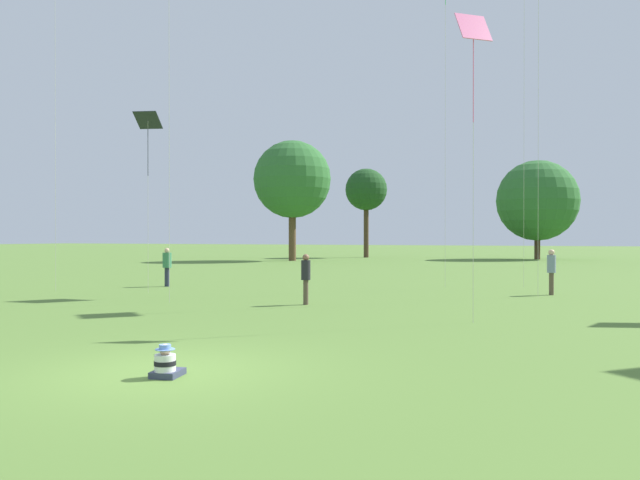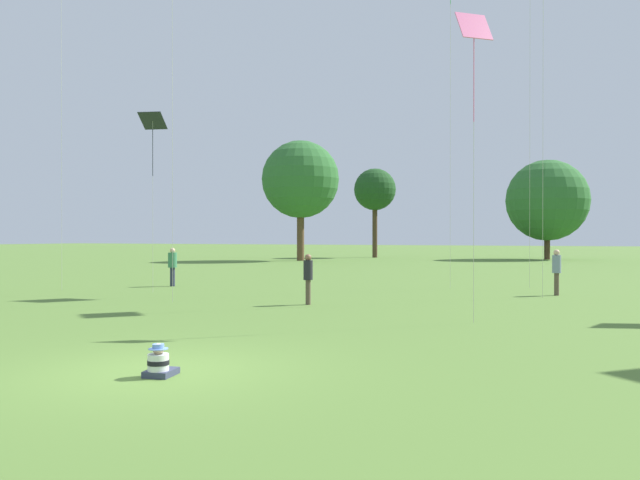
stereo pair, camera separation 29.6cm
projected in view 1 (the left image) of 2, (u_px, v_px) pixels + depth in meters
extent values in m
plane|color=#567A33|center=(164.00, 372.00, 10.15)|extent=(300.00, 300.00, 0.00)
cube|color=#383D56|center=(168.00, 373.00, 9.80)|extent=(0.50, 0.57, 0.10)
cylinder|color=white|center=(165.00, 363.00, 9.71)|extent=(0.38, 0.38, 0.26)
cylinder|color=black|center=(165.00, 363.00, 9.71)|extent=(0.40, 0.40, 0.07)
sphere|color=#DBAD89|center=(165.00, 350.00, 9.71)|extent=(0.18, 0.18, 0.18)
cylinder|color=#6B8ED1|center=(165.00, 349.00, 9.71)|extent=(0.31, 0.31, 0.01)
cylinder|color=#6B8ED1|center=(165.00, 347.00, 9.71)|extent=(0.18, 0.18, 0.08)
cylinder|color=brown|center=(306.00, 292.00, 20.13)|extent=(0.23, 0.23, 0.80)
cylinder|color=#232328|center=(306.00, 270.00, 20.12)|extent=(0.43, 0.43, 0.63)
sphere|color=brown|center=(306.00, 257.00, 20.12)|extent=(0.22, 0.22, 0.22)
cylinder|color=#282D42|center=(167.00, 277.00, 27.48)|extent=(0.30, 0.30, 0.83)
cylinder|color=#387A51|center=(167.00, 260.00, 27.48)|extent=(0.54, 0.54, 0.66)
sphere|color=#DBAD89|center=(167.00, 251.00, 27.48)|extent=(0.23, 0.23, 0.23)
cylinder|color=brown|center=(551.00, 284.00, 23.46)|extent=(0.20, 0.20, 0.84)
cylinder|color=gray|center=(551.00, 264.00, 23.46)|extent=(0.37, 0.37, 0.67)
sphere|color=#DBAD89|center=(551.00, 252.00, 23.45)|extent=(0.23, 0.23, 0.23)
cylinder|color=#BCB7A8|center=(445.00, 122.00, 26.76)|extent=(0.01, 0.01, 14.22)
cylinder|color=#BCB7A8|center=(538.00, 112.00, 22.55)|extent=(0.01, 0.01, 13.43)
cylinder|color=#BCB7A8|center=(524.00, 40.00, 26.98)|extent=(0.01, 0.01, 21.41)
cube|color=#1E2328|center=(148.00, 120.00, 24.45)|extent=(1.12, 1.02, 0.56)
cylinder|color=#1E2328|center=(148.00, 152.00, 24.46)|extent=(0.02, 0.02, 1.86)
cylinder|color=#BCB7A8|center=(148.00, 206.00, 24.47)|extent=(0.01, 0.01, 6.78)
cube|color=pink|center=(473.00, 27.00, 15.86)|extent=(0.93, 0.89, 0.77)
cylinder|color=pink|center=(473.00, 81.00, 15.86)|extent=(0.02, 0.02, 2.12)
cylinder|color=#BCB7A8|center=(473.00, 175.00, 15.88)|extent=(0.01, 0.01, 7.54)
cylinder|color=#BCB7A8|center=(169.00, 120.00, 20.73)|extent=(0.01, 0.01, 12.19)
cylinder|color=#BCB7A8|center=(55.00, 75.00, 25.21)|extent=(0.01, 0.01, 17.51)
cylinder|color=#473323|center=(366.00, 229.00, 65.77)|extent=(0.52, 0.52, 5.98)
sphere|color=#1E471E|center=(366.00, 189.00, 65.75)|extent=(4.41, 4.41, 4.41)
cylinder|color=brown|center=(292.00, 231.00, 56.94)|extent=(0.66, 0.66, 5.50)
sphere|color=#2D662D|center=(292.00, 179.00, 56.92)|extent=(7.08, 7.08, 7.08)
cylinder|color=#473323|center=(537.00, 241.00, 60.46)|extent=(0.55, 0.55, 3.57)
sphere|color=#2D662D|center=(537.00, 200.00, 60.44)|extent=(7.81, 7.81, 7.81)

